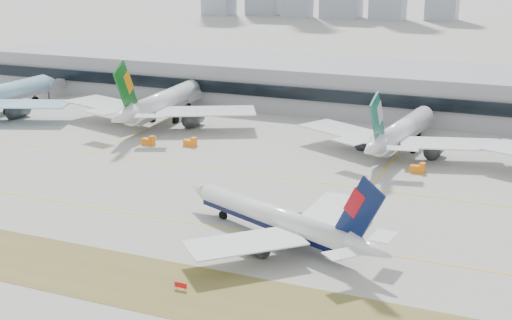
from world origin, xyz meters
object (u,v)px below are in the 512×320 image
at_px(terminal, 350,86).
at_px(widebody_eva, 162,103).
at_px(widebody_cathay, 401,133).
at_px(taxiing_airliner, 280,220).

bearing_deg(terminal, widebody_eva, -136.32).
bearing_deg(widebody_cathay, terminal, 34.96).
distance_m(taxiing_airliner, terminal, 123.61).
height_order(widebody_eva, widebody_cathay, widebody_eva).
xyz_separation_m(taxiing_airliner, widebody_cathay, (7.29, 71.11, 1.22)).
height_order(widebody_eva, terminal, widebody_eva).
distance_m(taxiing_airliner, widebody_cathay, 71.49).
height_order(taxiing_airliner, terminal, taxiing_airliner).
relative_size(widebody_eva, widebody_cathay, 1.15).
distance_m(taxiing_airliner, widebody_eva, 102.83).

